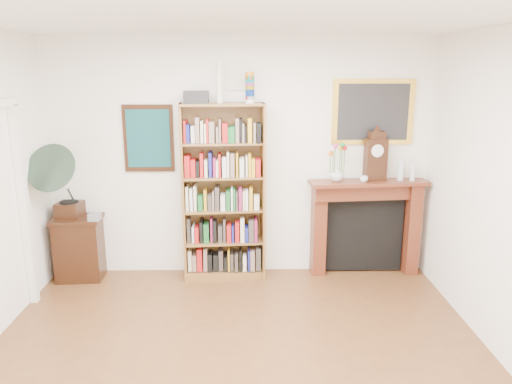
# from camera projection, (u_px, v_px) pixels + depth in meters

# --- Properties ---
(room) EXTENTS (4.51, 5.01, 2.81)m
(room) POSITION_uv_depth(u_px,v_px,m) (235.00, 224.00, 3.46)
(room) COLOR brown
(room) RESTS_ON ground
(door_casing) EXTENTS (0.08, 1.02, 2.17)m
(door_casing) POSITION_uv_depth(u_px,v_px,m) (0.00, 200.00, 4.62)
(door_casing) COLOR white
(door_casing) RESTS_ON left_wall
(teal_poster) EXTENTS (0.58, 0.04, 0.78)m
(teal_poster) POSITION_uv_depth(u_px,v_px,m) (149.00, 138.00, 5.78)
(teal_poster) COLOR black
(teal_poster) RESTS_ON back_wall
(small_picture) EXTENTS (0.26, 0.04, 0.30)m
(small_picture) POSITION_uv_depth(u_px,v_px,m) (239.00, 77.00, 5.63)
(small_picture) COLOR white
(small_picture) RESTS_ON back_wall
(gilt_painting) EXTENTS (0.95, 0.04, 0.75)m
(gilt_painting) POSITION_uv_depth(u_px,v_px,m) (373.00, 112.00, 5.76)
(gilt_painting) COLOR yellow
(gilt_painting) RESTS_ON back_wall
(bookshelf) EXTENTS (0.98, 0.41, 2.38)m
(bookshelf) POSITION_uv_depth(u_px,v_px,m) (223.00, 183.00, 5.75)
(bookshelf) COLOR brown
(bookshelf) RESTS_ON floor
(side_cabinet) EXTENTS (0.58, 0.43, 0.76)m
(side_cabinet) POSITION_uv_depth(u_px,v_px,m) (79.00, 248.00, 5.88)
(side_cabinet) COLOR black
(side_cabinet) RESTS_ON floor
(fireplace) EXTENTS (1.41, 0.45, 1.17)m
(fireplace) POSITION_uv_depth(u_px,v_px,m) (365.00, 218.00, 5.99)
(fireplace) COLOR #4C1E11
(fireplace) RESTS_ON floor
(gramophone) EXTENTS (0.61, 0.73, 0.89)m
(gramophone) POSITION_uv_depth(u_px,v_px,m) (62.00, 177.00, 5.57)
(gramophone) COLOR black
(gramophone) RESTS_ON side_cabinet
(cd_stack) EXTENTS (0.13, 0.13, 0.08)m
(cd_stack) POSITION_uv_depth(u_px,v_px,m) (95.00, 217.00, 5.68)
(cd_stack) COLOR #A1A2AD
(cd_stack) RESTS_ON side_cabinet
(mantel_clock) EXTENTS (0.27, 0.18, 0.57)m
(mantel_clock) POSITION_uv_depth(u_px,v_px,m) (376.00, 157.00, 5.78)
(mantel_clock) COLOR black
(mantel_clock) RESTS_ON fireplace
(flower_vase) EXTENTS (0.19, 0.19, 0.16)m
(flower_vase) POSITION_uv_depth(u_px,v_px,m) (337.00, 174.00, 5.78)
(flower_vase) COLOR silver
(flower_vase) RESTS_ON fireplace
(teacup) EXTENTS (0.11, 0.11, 0.07)m
(teacup) POSITION_uv_depth(u_px,v_px,m) (364.00, 179.00, 5.74)
(teacup) COLOR silver
(teacup) RESTS_ON fireplace
(bottle_left) EXTENTS (0.07, 0.07, 0.24)m
(bottle_left) POSITION_uv_depth(u_px,v_px,m) (401.00, 170.00, 5.81)
(bottle_left) COLOR silver
(bottle_left) RESTS_ON fireplace
(bottle_right) EXTENTS (0.06, 0.06, 0.20)m
(bottle_right) POSITION_uv_depth(u_px,v_px,m) (413.00, 172.00, 5.79)
(bottle_right) COLOR silver
(bottle_right) RESTS_ON fireplace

